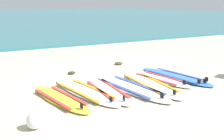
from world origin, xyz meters
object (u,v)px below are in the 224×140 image
surfboard_1 (85,91)px  surfboard_5 (160,79)px  surfboard_0 (60,98)px  surfboard_3 (130,88)px  beach_ball (35,121)px  surfboard_4 (150,84)px  surfboard_6 (175,76)px  surfboard_2 (107,90)px

surfboard_1 → surfboard_5: size_ratio=1.24×
surfboard_1 → surfboard_0: bearing=-162.5°
surfboard_3 → surfboard_5: size_ratio=1.29×
surfboard_0 → surfboard_3: size_ratio=0.82×
surfboard_5 → beach_ball: size_ratio=7.40×
surfboard_0 → beach_ball: 1.32m
surfboard_4 → beach_ball: size_ratio=9.09×
surfboard_0 → surfboard_1: 0.66m
surfboard_0 → surfboard_6: 3.29m
surfboard_2 → surfboard_3: 0.58m
surfboard_2 → surfboard_6: same height
surfboard_0 → surfboard_3: (1.69, -0.05, -0.00)m
surfboard_3 → surfboard_4: same height
surfboard_3 → surfboard_4: (0.58, 0.03, 0.00)m
surfboard_0 → surfboard_1: size_ratio=0.86×
surfboard_4 → surfboard_6: same height
beach_ball → surfboard_6: bearing=18.4°
surfboard_4 → surfboard_2: bearing=178.0°
surfboard_5 → beach_ball: 3.73m
surfboard_0 → beach_ball: size_ratio=7.88×
surfboard_0 → beach_ball: beach_ball is taller
surfboard_6 → beach_ball: size_ratio=8.80×
surfboard_2 → surfboard_4: (1.16, -0.04, -0.00)m
surfboard_0 → beach_ball: (-0.74, -1.09, 0.10)m
surfboard_5 → surfboard_4: bearing=-152.2°
beach_ball → surfboard_0: bearing=55.8°
surfboard_0 → surfboard_1: (0.63, 0.20, -0.00)m
surfboard_6 → beach_ball: (-4.02, -1.33, 0.10)m
surfboard_6 → surfboard_0: bearing=-175.7°
surfboard_1 → surfboard_6: bearing=1.0°
surfboard_1 → beach_ball: size_ratio=9.15×
surfboard_1 → surfboard_6: 2.65m
surfboard_1 → surfboard_5: same height
surfboard_1 → surfboard_6: same height
surfboard_2 → surfboard_4: size_ratio=0.85×
surfboard_1 → surfboard_4: (1.64, -0.22, -0.00)m
surfboard_0 → surfboard_2: same height
surfboard_0 → surfboard_3: bearing=-1.7°
surfboard_3 → surfboard_6: 1.62m
surfboard_5 → beach_ball: (-3.49, -1.32, 0.10)m
surfboard_0 → surfboard_2: 1.11m
surfboard_6 → surfboard_5: bearing=-178.7°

